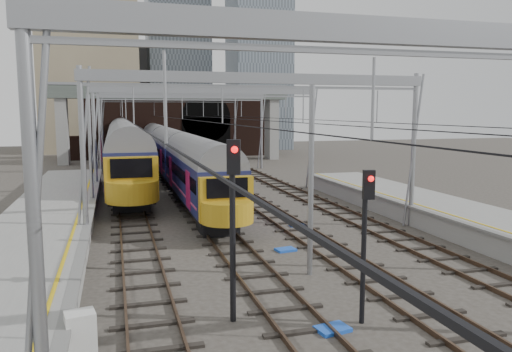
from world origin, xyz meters
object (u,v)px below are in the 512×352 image
object	(u,v)px
relay_cabinet	(81,340)
train_second	(121,139)
signal_near_left	(233,210)
train_main	(163,147)
signal_near_centre	(365,227)

from	to	relation	value
relay_cabinet	train_second	bearing A→B (deg)	77.59
train_second	signal_near_left	distance (m)	50.82
train_main	train_second	size ratio (longest dim) A/B	0.84
signal_near_centre	relay_cabinet	distance (m)	7.93
signal_near_centre	relay_cabinet	xyz separation A→B (m)	(-7.62, -0.36, -2.17)
signal_near_centre	relay_cabinet	bearing A→B (deg)	-163.75
train_main	signal_near_left	xyz separation A→B (m)	(-1.72, -38.56, 0.93)
train_second	relay_cabinet	xyz separation A→B (m)	(-1.80, -52.28, -1.98)
train_second	relay_cabinet	bearing A→B (deg)	-91.97
train_second	signal_near_centre	distance (m)	52.25
train_main	signal_near_centre	bearing A→B (deg)	-87.37
train_main	train_second	xyz separation A→B (m)	(-4.00, 12.20, 0.30)
signal_near_left	train_second	bearing A→B (deg)	111.51
train_main	signal_near_left	distance (m)	38.61
train_main	signal_near_centre	size ratio (longest dim) A/B	13.47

